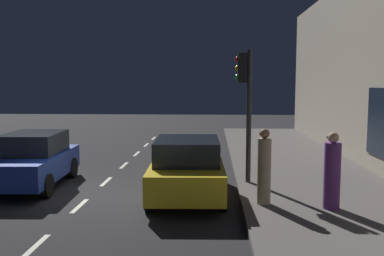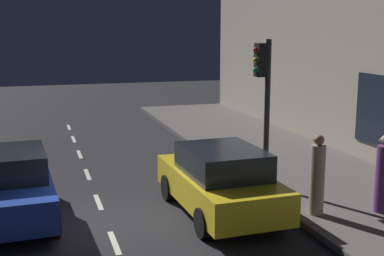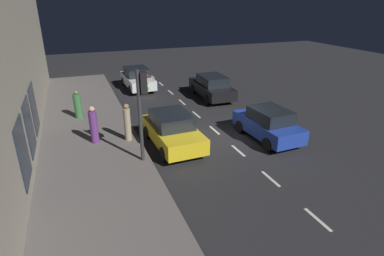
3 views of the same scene
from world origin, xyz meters
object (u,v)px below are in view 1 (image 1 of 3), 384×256
Objects in this scene: traffic_light at (245,93)px; pedestrian_2 at (264,169)px; parked_car_3 at (187,168)px; parked_car_2 at (33,160)px; pedestrian_1 at (332,173)px.

pedestrian_2 is (0.30, -2.27, -1.76)m from traffic_light.
parked_car_3 is 2.30× the size of pedestrian_2.
traffic_light is 6.51m from parked_car_2.
traffic_light is at bearing 179.74° from parked_car_2.
pedestrian_1 is at bearing -23.58° from parked_car_3.
parked_car_2 is 8.33m from pedestrian_1.
parked_car_2 is 4.69m from parked_car_3.
parked_car_3 is 2.35× the size of pedestrian_1.
parked_car_2 is at bearing 166.64° from parked_car_3.
pedestrian_2 reaches higher than parked_car_3.
parked_car_3 is 2.18m from pedestrian_2.
parked_car_2 is 0.94× the size of parked_car_3.
parked_car_2 and parked_car_3 have the same top height.
pedestrian_1 is 0.98× the size of pedestrian_2.
parked_car_3 is at bearing 97.45° from pedestrian_1.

